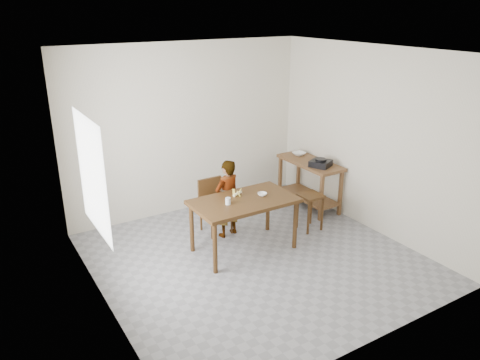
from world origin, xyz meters
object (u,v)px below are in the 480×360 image
dining_table (244,225)px  child (227,199)px  stool (310,212)px  dining_chair (216,207)px  prep_counter (309,184)px

dining_table → child: size_ratio=1.20×
dining_table → stool: dining_table is taller
stool → child: bearing=157.7°
dining_table → dining_chair: size_ratio=1.74×
prep_counter → dining_chair: bearing=-179.1°
dining_table → prep_counter: bearing=22.1°
child → stool: 1.29m
dining_table → child: 0.54m
dining_table → dining_chair: bearing=95.5°
dining_table → prep_counter: 1.86m
prep_counter → child: child is taller
dining_table → dining_chair: dining_chair is taller
child → stool: size_ratio=2.07×
prep_counter → dining_chair: (-1.78, -0.03, 0.00)m
child → dining_chair: 0.27m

